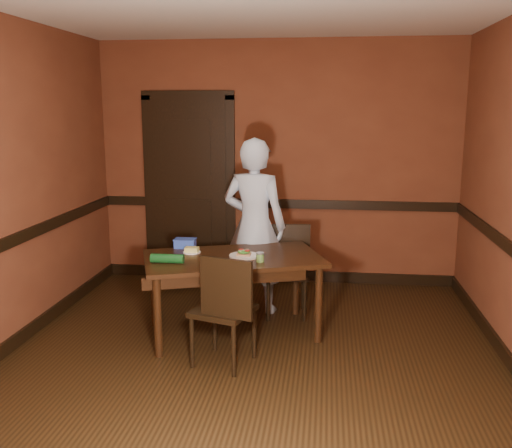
% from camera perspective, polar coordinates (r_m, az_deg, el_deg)
% --- Properties ---
extents(floor, '(4.00, 4.50, 0.01)m').
position_cam_1_polar(floor, '(4.59, -0.56, -13.86)').
color(floor, black).
rests_on(floor, ground).
extents(wall_back, '(4.00, 0.02, 2.70)m').
position_cam_1_polar(wall_back, '(6.41, 2.12, 6.04)').
color(wall_back, brown).
rests_on(wall_back, ground).
extents(wall_front, '(4.00, 0.02, 2.70)m').
position_cam_1_polar(wall_front, '(2.03, -9.18, -6.40)').
color(wall_front, brown).
rests_on(wall_front, ground).
extents(dado_back, '(4.00, 0.03, 0.10)m').
position_cam_1_polar(dado_back, '(6.45, 2.08, 2.05)').
color(dado_back, black).
rests_on(dado_back, ground).
extents(dado_left, '(0.03, 4.50, 0.10)m').
position_cam_1_polar(dado_left, '(4.94, -24.04, -1.94)').
color(dado_left, black).
rests_on(dado_left, ground).
extents(baseboard_back, '(4.00, 0.03, 0.12)m').
position_cam_1_polar(baseboard_back, '(6.64, 2.02, -5.12)').
color(baseboard_back, black).
rests_on(baseboard_back, ground).
extents(baseboard_left, '(0.03, 4.50, 0.12)m').
position_cam_1_polar(baseboard_left, '(5.19, -23.27, -10.99)').
color(baseboard_left, black).
rests_on(baseboard_left, ground).
extents(door, '(1.05, 0.07, 2.20)m').
position_cam_1_polar(door, '(6.57, -6.67, 3.84)').
color(door, black).
rests_on(door, ground).
extents(dining_table, '(1.70, 1.30, 0.71)m').
position_cam_1_polar(dining_table, '(5.04, -2.30, -7.13)').
color(dining_table, black).
rests_on(dining_table, floor).
extents(chair_far, '(0.43, 0.43, 0.86)m').
position_cam_1_polar(chair_far, '(5.47, 3.05, -4.80)').
color(chair_far, black).
rests_on(chair_far, floor).
extents(chair_near, '(0.53, 0.53, 0.90)m').
position_cam_1_polar(chair_near, '(4.45, -3.29, -8.42)').
color(chair_near, black).
rests_on(chair_near, floor).
extents(person, '(0.68, 0.51, 1.69)m').
position_cam_1_polar(person, '(5.49, -0.15, -0.20)').
color(person, '#ACC1D9').
rests_on(person, floor).
extents(sandwich_plate, '(0.25, 0.25, 0.06)m').
position_cam_1_polar(sandwich_plate, '(4.92, -1.22, -3.09)').
color(sandwich_plate, white).
rests_on(sandwich_plate, dining_table).
extents(sauce_jar, '(0.07, 0.07, 0.08)m').
position_cam_1_polar(sauce_jar, '(4.75, 0.41, -3.34)').
color(sauce_jar, '#5E8C41').
rests_on(sauce_jar, dining_table).
extents(cheese_saucer, '(0.16, 0.16, 0.05)m').
position_cam_1_polar(cheese_saucer, '(5.09, -6.44, -2.65)').
color(cheese_saucer, white).
rests_on(cheese_saucer, dining_table).
extents(food_tub, '(0.20, 0.14, 0.08)m').
position_cam_1_polar(food_tub, '(5.27, -7.10, -1.91)').
color(food_tub, blue).
rests_on(food_tub, dining_table).
extents(wrapped_veg, '(0.28, 0.08, 0.08)m').
position_cam_1_polar(wrapped_veg, '(4.78, -8.86, -3.43)').
color(wrapped_veg, '#11451B').
rests_on(wrapped_veg, dining_table).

